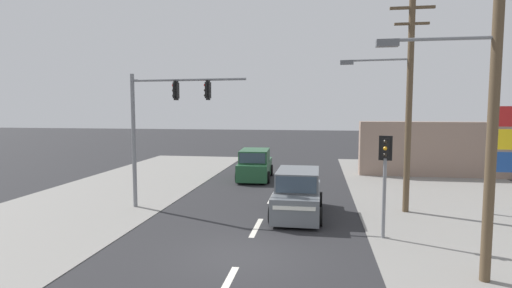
% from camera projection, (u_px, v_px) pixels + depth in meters
% --- Properties ---
extents(ground_plane, '(140.00, 140.00, 0.00)m').
position_uv_depth(ground_plane, '(241.00, 257.00, 12.07)').
color(ground_plane, '#28282B').
extents(lane_dash_near, '(0.20, 2.40, 0.01)m').
position_uv_depth(lane_dash_near, '(226.00, 286.00, 10.11)').
color(lane_dash_near, silver).
rests_on(lane_dash_near, ground).
extents(lane_dash_mid, '(0.20, 2.40, 0.01)m').
position_uv_depth(lane_dash_mid, '(256.00, 227.00, 15.03)').
color(lane_dash_mid, silver).
rests_on(lane_dash_mid, ground).
extents(lane_dash_far, '(0.20, 2.40, 0.01)m').
position_uv_depth(lane_dash_far, '(272.00, 198.00, 19.94)').
color(lane_dash_far, silver).
rests_on(lane_dash_far, ground).
extents(kerb_left_verge, '(8.00, 40.00, 0.02)m').
position_uv_depth(kerb_left_verge, '(67.00, 211.00, 17.32)').
color(kerb_left_verge, gray).
rests_on(kerb_left_verge, ground).
extents(utility_pole_foreground_right, '(3.78, 0.31, 8.65)m').
position_uv_depth(utility_pole_foreground_right, '(487.00, 101.00, 9.96)').
color(utility_pole_foreground_right, brown).
rests_on(utility_pole_foreground_right, ground).
extents(utility_pole_midground_right, '(3.78, 0.55, 9.09)m').
position_uv_depth(utility_pole_midground_right, '(406.00, 98.00, 16.87)').
color(utility_pole_midground_right, brown).
rests_on(utility_pole_midground_right, ground).
extents(traffic_signal_mast, '(5.28, 0.53, 6.00)m').
position_uv_depth(traffic_signal_mast, '(160.00, 116.00, 17.52)').
color(traffic_signal_mast, slate).
rests_on(traffic_signal_mast, ground).
extents(pedestal_signal_right_kerb, '(0.44, 0.31, 3.56)m').
position_uv_depth(pedestal_signal_right_kerb, '(385.00, 169.00, 13.56)').
color(pedestal_signal_right_kerb, slate).
rests_on(pedestal_signal_right_kerb, ground).
extents(shopfront_wall_far, '(12.00, 1.00, 3.60)m').
position_uv_depth(shopfront_wall_far, '(454.00, 150.00, 25.95)').
color(shopfront_wall_far, gray).
rests_on(shopfront_wall_far, ground).
extents(suv_kerbside_parked, '(2.08, 4.55, 1.90)m').
position_uv_depth(suv_kerbside_parked, '(298.00, 194.00, 16.76)').
color(suv_kerbside_parked, slate).
rests_on(suv_kerbside_parked, ground).
extents(suv_receding_far, '(2.24, 4.62, 1.90)m').
position_uv_depth(suv_receding_far, '(255.00, 165.00, 25.26)').
color(suv_receding_far, '#235633').
rests_on(suv_receding_far, ground).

